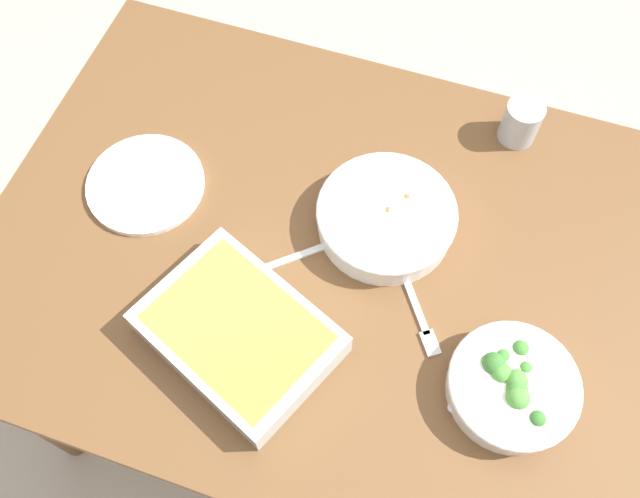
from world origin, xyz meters
TOP-DOWN VIEW (x-y plane):
  - ground_plane at (0.00, 0.00)m, footprint 6.00×6.00m
  - dining_table at (0.00, 0.00)m, footprint 1.20×0.90m
  - stew_bowl at (-0.10, -0.08)m, footprint 0.25×0.25m
  - broccoli_bowl at (-0.37, 0.15)m, footprint 0.21×0.21m
  - baking_dish at (0.07, 0.20)m, footprint 0.36×0.32m
  - drink_cup at (-0.28, -0.36)m, footprint 0.07×0.07m
  - side_plate at (0.35, -0.02)m, footprint 0.22×0.22m
  - spoon_by_stew at (-0.00, -0.00)m, footprint 0.14×0.13m
  - spoon_by_broccoli at (-0.34, 0.17)m, footprint 0.15×0.12m
  - fork_on_table at (-0.20, 0.07)m, footprint 0.12×0.16m

SIDE VIEW (x-z plane):
  - ground_plane at x=0.00m, z-range 0.00..0.00m
  - dining_table at x=0.00m, z-range 0.28..1.02m
  - fork_on_table at x=-0.20m, z-range 0.74..0.75m
  - spoon_by_stew at x=0.00m, z-range 0.74..0.75m
  - spoon_by_broccoli at x=-0.34m, z-range 0.74..0.75m
  - side_plate at x=0.35m, z-range 0.74..0.75m
  - broccoli_bowl at x=-0.37m, z-range 0.74..0.80m
  - stew_bowl at x=-0.10m, z-range 0.74..0.80m
  - baking_dish at x=0.07m, z-range 0.74..0.80m
  - drink_cup at x=-0.28m, z-range 0.74..0.82m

